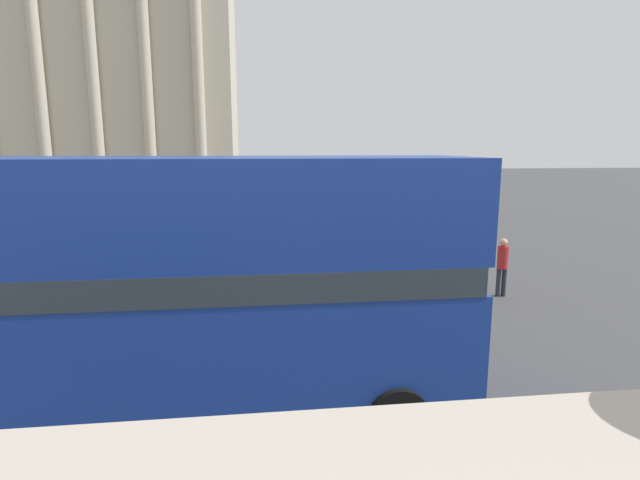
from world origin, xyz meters
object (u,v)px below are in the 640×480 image
object	(u,v)px
double_decker_bus	(149,282)
plaza_building_left	(91,59)
traffic_light_mid	(136,211)
car_navy	(225,239)
pedestrian_grey	(416,247)
traffic_light_near	(134,237)
pedestrian_red	(502,263)
pedestrian_black	(241,248)

from	to	relation	value
double_decker_bus	plaza_building_left	distance (m)	46.05
traffic_light_mid	car_navy	distance (m)	3.83
double_decker_bus	pedestrian_grey	bearing A→B (deg)	48.03
traffic_light_near	pedestrian_red	bearing A→B (deg)	8.50
double_decker_bus	car_navy	world-z (taller)	double_decker_bus
plaza_building_left	traffic_light_mid	world-z (taller)	plaza_building_left
traffic_light_mid	pedestrian_black	xyz separation A→B (m)	(3.96, -1.39, -1.25)
double_decker_bus	plaza_building_left	xyz separation A→B (m)	(-13.43, 42.86, 10.18)
pedestrian_red	traffic_light_near	bearing A→B (deg)	-147.78
traffic_light_mid	pedestrian_red	world-z (taller)	traffic_light_mid
plaza_building_left	car_navy	xyz separation A→B (m)	(13.76, -29.84, -11.89)
pedestrian_black	pedestrian_red	bearing A→B (deg)	-74.42
plaza_building_left	traffic_light_near	xyz separation A→B (m)	(12.16, -38.37, -10.22)
traffic_light_mid	car_navy	xyz separation A→B (m)	(3.19, 1.54, -1.46)
traffic_light_near	pedestrian_black	bearing A→B (deg)	67.12
car_navy	pedestrian_black	world-z (taller)	pedestrian_black
double_decker_bus	car_navy	bearing A→B (deg)	85.74
pedestrian_grey	pedestrian_red	bearing A→B (deg)	-158.28
plaza_building_left	pedestrian_grey	bearing A→B (deg)	-58.43
car_navy	pedestrian_grey	world-z (taller)	pedestrian_grey
traffic_light_near	pedestrian_black	world-z (taller)	traffic_light_near
pedestrian_red	pedestrian_grey	xyz separation A→B (m)	(-1.76, 2.99, -0.07)
double_decker_bus	pedestrian_grey	size ratio (longest dim) A/B	6.12
double_decker_bus	traffic_light_mid	size ratio (longest dim) A/B	3.17
traffic_light_mid	pedestrian_grey	size ratio (longest dim) A/B	1.93
plaza_building_left	pedestrian_grey	world-z (taller)	plaza_building_left
car_navy	pedestrian_black	size ratio (longest dim) A/B	2.63
plaza_building_left	pedestrian_red	world-z (taller)	plaza_building_left
double_decker_bus	pedestrian_red	world-z (taller)	double_decker_bus
plaza_building_left	pedestrian_black	world-z (taller)	plaza_building_left
pedestrian_red	pedestrian_grey	bearing A→B (deg)	144.17
car_navy	pedestrian_red	bearing A→B (deg)	-137.86
traffic_light_near	plaza_building_left	bearing A→B (deg)	107.58
traffic_light_near	traffic_light_mid	bearing A→B (deg)	102.83
pedestrian_red	car_navy	bearing A→B (deg)	165.25
traffic_light_near	pedestrian_grey	size ratio (longest dim) A/B	2.13
plaza_building_left	pedestrian_grey	distance (m)	41.36
traffic_light_mid	pedestrian_grey	bearing A→B (deg)	-13.47
double_decker_bus	pedestrian_black	bearing A→B (deg)	81.01
double_decker_bus	pedestrian_grey	distance (m)	11.73
double_decker_bus	traffic_light_mid	xyz separation A→B (m)	(-2.87, 11.48, -0.25)
double_decker_bus	traffic_light_near	distance (m)	4.67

